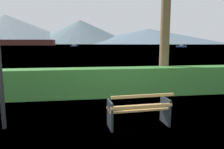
# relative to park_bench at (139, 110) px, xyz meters

# --- Properties ---
(ground_plane) EXTENTS (1400.00, 1400.00, 0.00)m
(ground_plane) POSITION_rel_park_bench_xyz_m (-0.00, 0.06, -0.42)
(ground_plane) COLOR #567A38
(water_surface) EXTENTS (620.00, 620.00, 0.00)m
(water_surface) POSITION_rel_park_bench_xyz_m (-0.00, 308.37, -0.42)
(water_surface) COLOR slate
(water_surface) RESTS_ON ground_plane
(park_bench) EXTENTS (1.55, 0.67, 0.87)m
(park_bench) POSITION_rel_park_bench_xyz_m (0.00, 0.00, 0.00)
(park_bench) COLOR tan
(park_bench) RESTS_ON ground_plane
(hedge_row) EXTENTS (12.71, 0.81, 1.10)m
(hedge_row) POSITION_rel_park_bench_xyz_m (-0.00, 3.14, 0.13)
(hedge_row) COLOR #387A33
(hedge_row) RESTS_ON ground_plane
(cargo_ship_large) EXTENTS (91.35, 22.64, 17.20)m
(cargo_ship_large) POSITION_rel_park_bench_xyz_m (-78.73, 217.97, 4.39)
(cargo_ship_large) COLOR #471E19
(cargo_ship_large) RESTS_ON water_surface
(fishing_boat_near) EXTENTS (4.68, 6.15, 1.45)m
(fishing_boat_near) POSITION_rel_park_bench_xyz_m (-5.31, 141.14, 0.09)
(fishing_boat_near) COLOR #335693
(fishing_boat_near) RESTS_ON water_surface
(sailboat_mid) EXTENTS (4.85, 4.38, 1.66)m
(sailboat_mid) POSITION_rel_park_bench_xyz_m (51.85, 101.47, 0.17)
(sailboat_mid) COLOR #335693
(sailboat_mid) RESTS_ON water_surface
(distant_hills) EXTENTS (782.41, 432.51, 76.00)m
(distant_hills) POSITION_rel_park_bench_xyz_m (-41.74, 582.31, 31.33)
(distant_hills) COLOR gray
(distant_hills) RESTS_ON ground_plane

